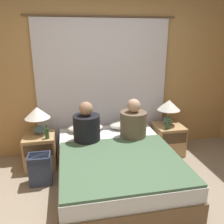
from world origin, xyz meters
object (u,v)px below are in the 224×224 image
(lamp_right, at_px, (169,107))
(nightstand_left, at_px, (40,150))
(pillow_right, at_px, (126,125))
(beer_bottle_on_left_stand, at_px, (47,133))
(pillow_left, at_px, (85,128))
(beer_bottle_on_right_stand, at_px, (168,124))
(person_right_in_bed, at_px, (133,123))
(person_left_in_bed, at_px, (87,126))
(backpack_on_floor, at_px, (40,167))
(nightstand_right, at_px, (168,139))
(bed, at_px, (116,167))
(lamp_left, at_px, (37,115))

(lamp_right, bearing_deg, nightstand_left, -178.19)
(lamp_right, relative_size, pillow_right, 0.75)
(beer_bottle_on_left_stand, bearing_deg, pillow_left, 23.04)
(beer_bottle_on_left_stand, bearing_deg, beer_bottle_on_right_stand, 0.00)
(pillow_left, bearing_deg, person_right_in_bed, -29.76)
(nightstand_left, height_order, person_left_in_bed, person_left_in_bed)
(beer_bottle_on_left_stand, bearing_deg, lamp_right, 5.91)
(person_left_in_bed, height_order, beer_bottle_on_right_stand, person_left_in_bed)
(person_left_in_bed, height_order, beer_bottle_on_left_stand, person_left_in_bed)
(nightstand_left, height_order, backpack_on_floor, nightstand_left)
(pillow_right, distance_m, beer_bottle_on_left_stand, 1.26)
(pillow_left, relative_size, person_left_in_bed, 0.95)
(nightstand_right, xyz_separation_m, pillow_right, (-0.70, 0.11, 0.27))
(bed, xyz_separation_m, nightstand_left, (-1.04, 0.66, 0.02))
(nightstand_left, xyz_separation_m, beer_bottle_on_right_stand, (1.99, -0.14, 0.34))
(lamp_left, bearing_deg, pillow_right, 1.77)
(nightstand_right, xyz_separation_m, lamp_right, (0.00, 0.07, 0.55))
(bed, height_order, beer_bottle_on_right_stand, beer_bottle_on_right_stand)
(lamp_left, relative_size, lamp_right, 1.00)
(beer_bottle_on_left_stand, xyz_separation_m, backpack_on_floor, (-0.10, -0.35, -0.34))
(lamp_left, height_order, lamp_right, same)
(nightstand_left, bearing_deg, person_right_in_bed, -11.32)
(pillow_right, relative_size, beer_bottle_on_left_stand, 2.57)
(lamp_right, bearing_deg, bed, -144.99)
(pillow_left, bearing_deg, pillow_right, 0.00)
(pillow_left, height_order, beer_bottle_on_right_stand, beer_bottle_on_right_stand)
(bed, relative_size, person_right_in_bed, 3.28)
(lamp_right, height_order, beer_bottle_on_left_stand, lamp_right)
(nightstand_right, bearing_deg, beer_bottle_on_right_stand, -122.80)
(lamp_right, xyz_separation_m, pillow_right, (-0.70, 0.04, -0.27))
(pillow_left, height_order, backpack_on_floor, pillow_left)
(beer_bottle_on_left_stand, bearing_deg, backpack_on_floor, -105.15)
(lamp_right, xyz_separation_m, person_left_in_bed, (-1.38, -0.34, -0.10))
(bed, bearing_deg, pillow_left, 113.38)
(lamp_left, bearing_deg, beer_bottle_on_left_stand, -56.67)
(pillow_left, xyz_separation_m, person_left_in_bed, (-0.01, -0.38, 0.17))
(nightstand_left, distance_m, lamp_left, 0.55)
(pillow_right, bearing_deg, nightstand_right, -8.70)
(lamp_right, relative_size, person_right_in_bed, 0.71)
(lamp_right, xyz_separation_m, pillow_left, (-1.37, 0.04, -0.27))
(nightstand_left, distance_m, pillow_left, 0.76)
(pillow_right, distance_m, person_left_in_bed, 0.80)
(pillow_left, relative_size, beer_bottle_on_left_stand, 2.57)
(beer_bottle_on_right_stand, bearing_deg, beer_bottle_on_left_stand, 180.00)
(nightstand_right, relative_size, beer_bottle_on_right_stand, 2.15)
(lamp_right, distance_m, beer_bottle_on_right_stand, 0.30)
(person_right_in_bed, bearing_deg, beer_bottle_on_right_stand, 12.82)
(lamp_right, relative_size, pillow_left, 0.75)
(lamp_left, distance_m, person_right_in_bed, 1.42)
(lamp_right, height_order, beer_bottle_on_right_stand, lamp_right)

